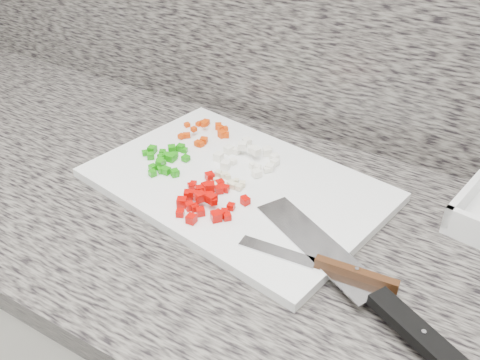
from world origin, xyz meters
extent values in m
cube|color=#67625A|center=(0.00, 1.44, 0.88)|extent=(3.96, 0.64, 0.04)
cube|color=white|center=(-0.11, 1.49, 0.91)|extent=(0.53, 0.40, 0.02)
cube|color=#CE3904|center=(-0.23, 1.63, 0.92)|extent=(0.01, 0.01, 0.01)
cube|color=#CE3904|center=(-0.28, 1.62, 0.92)|extent=(0.01, 0.01, 0.01)
cube|color=#CE3904|center=(-0.27, 1.63, 0.92)|extent=(0.01, 0.01, 0.01)
cube|color=#CE3904|center=(-0.23, 1.63, 0.92)|extent=(0.02, 0.02, 0.01)
cube|color=#CE3904|center=(-0.23, 1.56, 0.92)|extent=(0.01, 0.01, 0.01)
cube|color=#CE3904|center=(-0.26, 1.63, 0.92)|extent=(0.01, 0.01, 0.01)
cube|color=#CE3904|center=(-0.27, 1.56, 0.92)|extent=(0.01, 0.01, 0.01)
cube|color=#CE3904|center=(-0.25, 1.61, 0.93)|extent=(0.01, 0.01, 0.01)
cube|color=#CE3904|center=(-0.27, 1.57, 0.92)|extent=(0.01, 0.01, 0.01)
cube|color=#CE3904|center=(-0.26, 1.59, 0.93)|extent=(0.01, 0.01, 0.01)
cube|color=#CE3904|center=(-0.23, 1.57, 0.92)|extent=(0.02, 0.02, 0.01)
cube|color=#CE3904|center=(-0.27, 1.64, 0.92)|extent=(0.01, 0.01, 0.01)
cube|color=#CE3904|center=(-0.20, 1.61, 0.92)|extent=(0.01, 0.01, 0.01)
cube|color=#CE3904|center=(-0.29, 1.61, 0.92)|extent=(0.01, 0.01, 0.01)
cube|color=#CE3904|center=(-0.27, 1.57, 0.92)|extent=(0.02, 0.02, 0.01)
cube|color=#CE3904|center=(-0.21, 1.61, 0.92)|extent=(0.02, 0.02, 0.01)
cube|color=#CE3904|center=(-0.21, 1.61, 0.92)|extent=(0.02, 0.02, 0.01)
cube|color=#CE3904|center=(-0.22, 1.64, 0.92)|extent=(0.01, 0.01, 0.01)
cube|color=#CE3904|center=(-0.23, 1.56, 0.92)|extent=(0.01, 0.01, 0.01)
cube|color=white|center=(-0.07, 1.57, 0.92)|extent=(0.01, 0.01, 0.01)
cube|color=white|center=(-0.14, 1.52, 0.92)|extent=(0.02, 0.02, 0.01)
cube|color=white|center=(-0.10, 1.60, 0.92)|extent=(0.02, 0.02, 0.01)
cube|color=white|center=(-0.08, 1.59, 0.92)|extent=(0.02, 0.02, 0.01)
cube|color=white|center=(-0.14, 1.54, 0.92)|extent=(0.01, 0.01, 0.01)
cube|color=white|center=(-0.13, 1.58, 0.93)|extent=(0.02, 0.02, 0.01)
cube|color=white|center=(-0.10, 1.54, 0.92)|extent=(0.01, 0.01, 0.01)
cube|color=white|center=(-0.15, 1.57, 0.92)|extent=(0.01, 0.01, 0.01)
cube|color=white|center=(-0.11, 1.57, 0.93)|extent=(0.02, 0.02, 0.01)
cube|color=white|center=(-0.14, 1.57, 0.93)|extent=(0.02, 0.02, 0.01)
cube|color=white|center=(-0.07, 1.55, 0.92)|extent=(0.02, 0.02, 0.01)
cube|color=white|center=(-0.15, 1.61, 0.92)|extent=(0.02, 0.02, 0.01)
cube|color=white|center=(-0.17, 1.53, 0.92)|extent=(0.02, 0.02, 0.01)
cube|color=white|center=(-0.17, 1.57, 0.92)|extent=(0.02, 0.02, 0.01)
cube|color=white|center=(-0.08, 1.59, 0.92)|extent=(0.02, 0.02, 0.01)
cube|color=white|center=(-0.11, 1.61, 0.92)|extent=(0.02, 0.02, 0.01)
cube|color=white|center=(-0.13, 1.60, 0.92)|extent=(0.01, 0.01, 0.01)
cube|color=white|center=(-0.09, 1.54, 0.92)|extent=(0.01, 0.01, 0.01)
cube|color=white|center=(-0.08, 1.55, 0.92)|extent=(0.02, 0.02, 0.01)
cube|color=white|center=(-0.08, 1.52, 0.92)|extent=(0.02, 0.02, 0.01)
cube|color=#198A0C|center=(-0.25, 1.45, 0.92)|extent=(0.02, 0.02, 0.01)
cube|color=#198A0C|center=(-0.25, 1.47, 0.92)|extent=(0.01, 0.01, 0.01)
cube|color=#198A0C|center=(-0.24, 1.45, 0.93)|extent=(0.01, 0.01, 0.01)
cube|color=#198A0C|center=(-0.21, 1.45, 0.92)|extent=(0.02, 0.02, 0.01)
cube|color=#198A0C|center=(-0.24, 1.52, 0.92)|extent=(0.01, 0.01, 0.01)
cube|color=#198A0C|center=(-0.24, 1.43, 0.92)|extent=(0.01, 0.01, 0.01)
cube|color=#198A0C|center=(-0.29, 1.49, 0.92)|extent=(0.02, 0.02, 0.01)
cube|color=#198A0C|center=(-0.25, 1.49, 0.92)|extent=(0.01, 0.01, 0.01)
cube|color=#198A0C|center=(-0.26, 1.51, 0.92)|extent=(0.02, 0.02, 0.01)
cube|color=#198A0C|center=(-0.20, 1.45, 0.92)|extent=(0.01, 0.01, 0.01)
cube|color=#198A0C|center=(-0.25, 1.53, 0.92)|extent=(0.02, 0.02, 0.01)
cube|color=#198A0C|center=(-0.24, 1.50, 0.92)|extent=(0.01, 0.01, 0.01)
cube|color=#198A0C|center=(-0.29, 1.48, 0.92)|extent=(0.01, 0.01, 0.01)
cube|color=#198A0C|center=(-0.22, 1.45, 0.92)|extent=(0.01, 0.01, 0.01)
cube|color=#198A0C|center=(-0.28, 1.47, 0.92)|extent=(0.02, 0.02, 0.01)
cube|color=#198A0C|center=(-0.23, 1.45, 0.92)|extent=(0.02, 0.02, 0.01)
cube|color=#198A0C|center=(-0.24, 1.50, 0.92)|extent=(0.02, 0.02, 0.01)
cube|color=#198A0C|center=(-0.27, 1.50, 0.92)|extent=(0.02, 0.02, 0.01)
cube|color=#198A0C|center=(-0.25, 1.47, 0.92)|extent=(0.01, 0.01, 0.01)
cube|color=#198A0C|center=(-0.24, 1.49, 0.92)|extent=(0.01, 0.01, 0.01)
cube|color=#198A0C|center=(-0.26, 1.48, 0.92)|extent=(0.01, 0.01, 0.01)
cube|color=#198A0C|center=(-0.22, 1.50, 0.92)|extent=(0.01, 0.01, 0.01)
cube|color=#BB0602|center=(-0.13, 1.42, 0.93)|extent=(0.02, 0.02, 0.01)
cube|color=#BB0602|center=(-0.15, 1.47, 0.92)|extent=(0.02, 0.02, 0.01)
cube|color=#BB0602|center=(-0.10, 1.46, 0.92)|extent=(0.01, 0.01, 0.01)
cube|color=#BB0602|center=(-0.11, 1.45, 0.92)|extent=(0.02, 0.02, 0.01)
cube|color=#BB0602|center=(-0.12, 1.47, 0.92)|extent=(0.02, 0.02, 0.01)
cube|color=#BB0602|center=(-0.13, 1.37, 0.92)|extent=(0.02, 0.02, 0.01)
cube|color=#BB0602|center=(-0.10, 1.41, 0.93)|extent=(0.02, 0.02, 0.01)
cube|color=#BB0602|center=(-0.10, 1.36, 0.92)|extent=(0.01, 0.01, 0.01)
cube|color=#BB0602|center=(-0.11, 1.46, 0.92)|extent=(0.01, 0.01, 0.01)
cube|color=#BB0602|center=(-0.13, 1.39, 0.92)|extent=(0.02, 0.02, 0.01)
cube|color=#BB0602|center=(-0.07, 1.39, 0.92)|extent=(0.02, 0.02, 0.01)
cube|color=#BB0602|center=(-0.13, 1.45, 0.92)|extent=(0.02, 0.02, 0.01)
cube|color=#BB0602|center=(-0.16, 1.44, 0.92)|extent=(0.02, 0.02, 0.01)
cube|color=#BB0602|center=(-0.12, 1.43, 0.92)|extent=(0.02, 0.02, 0.02)
cube|color=#BB0602|center=(-0.10, 1.38, 0.92)|extent=(0.02, 0.02, 0.01)
cube|color=#BB0602|center=(-0.07, 1.42, 0.92)|extent=(0.01, 0.01, 0.01)
cube|color=#BB0602|center=(-0.14, 1.39, 0.92)|extent=(0.02, 0.02, 0.01)
cube|color=#BB0602|center=(-0.07, 1.40, 0.92)|extent=(0.01, 0.01, 0.01)
cube|color=#BB0602|center=(-0.12, 1.40, 0.93)|extent=(0.02, 0.02, 0.01)
cube|color=#BB0602|center=(-0.12, 1.44, 0.93)|extent=(0.02, 0.02, 0.01)
cube|color=#BB0602|center=(-0.13, 1.41, 0.93)|extent=(0.01, 0.01, 0.01)
cube|color=#BB0602|center=(-0.06, 1.45, 0.92)|extent=(0.02, 0.02, 0.01)
cube|color=#BB0602|center=(-0.15, 1.41, 0.92)|extent=(0.02, 0.02, 0.01)
cube|color=#BB0602|center=(-0.12, 1.39, 0.92)|extent=(0.02, 0.02, 0.01)
cube|color=#BB0602|center=(-0.13, 1.43, 0.92)|extent=(0.01, 0.01, 0.01)
cube|color=#BB0602|center=(-0.08, 1.39, 0.92)|extent=(0.02, 0.02, 0.01)
cube|color=#BB0602|center=(-0.06, 1.40, 0.92)|extent=(0.02, 0.02, 0.01)
cube|color=#BB0602|center=(-0.06, 1.45, 0.92)|extent=(0.01, 0.01, 0.01)
cube|color=#BB0602|center=(-0.09, 1.41, 0.93)|extent=(0.01, 0.01, 0.01)
cube|color=#BB0602|center=(-0.16, 1.44, 0.92)|extent=(0.01, 0.01, 0.01)
cube|color=beige|center=(-0.14, 1.49, 0.92)|extent=(0.01, 0.01, 0.01)
cube|color=beige|center=(-0.14, 1.46, 0.92)|extent=(0.01, 0.01, 0.01)
cube|color=beige|center=(-0.12, 1.47, 0.92)|extent=(0.01, 0.01, 0.01)
cube|color=beige|center=(-0.09, 1.49, 0.92)|extent=(0.01, 0.01, 0.01)
cube|color=beige|center=(-0.10, 1.47, 0.92)|extent=(0.01, 0.01, 0.01)
cube|color=beige|center=(-0.11, 1.47, 0.92)|extent=(0.01, 0.01, 0.01)
cube|color=beige|center=(-0.13, 1.49, 0.92)|extent=(0.01, 0.01, 0.01)
cube|color=beige|center=(-0.13, 1.47, 0.92)|extent=(0.01, 0.01, 0.01)
cube|color=beige|center=(-0.10, 1.49, 0.92)|extent=(0.01, 0.01, 0.01)
cube|color=beige|center=(-0.12, 1.49, 0.92)|extent=(0.01, 0.01, 0.01)
cube|color=beige|center=(-0.14, 1.49, 0.92)|extent=(0.01, 0.01, 0.01)
cube|color=beige|center=(-0.13, 1.49, 0.92)|extent=(0.01, 0.01, 0.01)
cube|color=beige|center=(-0.11, 1.48, 0.92)|extent=(0.01, 0.01, 0.01)
cube|color=beige|center=(-0.13, 1.46, 0.92)|extent=(0.01, 0.01, 0.01)
cube|color=beige|center=(-0.11, 1.48, 0.92)|extent=(0.01, 0.01, 0.01)
cube|color=beige|center=(-0.09, 1.47, 0.92)|extent=(0.01, 0.01, 0.01)
cube|color=silver|center=(0.08, 1.41, 0.92)|extent=(0.24, 0.16, 0.00)
cube|color=black|center=(0.26, 1.32, 0.92)|extent=(0.15, 0.10, 0.02)
cylinder|color=silver|center=(0.26, 1.32, 0.93)|extent=(0.01, 0.01, 0.00)
cube|color=silver|center=(0.04, 1.37, 0.92)|extent=(0.12, 0.03, 0.00)
cube|color=#422110|center=(0.15, 1.38, 0.92)|extent=(0.11, 0.02, 0.02)
cylinder|color=silver|center=(0.15, 1.38, 0.93)|extent=(0.01, 0.01, 0.00)
cube|color=white|center=(0.24, 1.64, 0.93)|extent=(0.04, 0.17, 0.04)
camera|label=1|loc=(0.29, 0.85, 1.43)|focal=40.00mm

